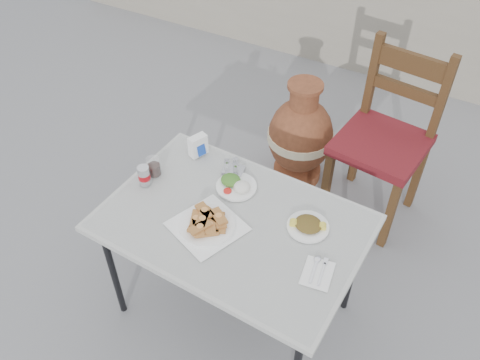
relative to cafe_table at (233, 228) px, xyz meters
The scene contains 13 objects.
ground 0.64m from the cafe_table, 132.86° to the left, with size 80.00×80.00×0.00m, color slate.
cafe_table is the anchor object (origin of this frame).
pide_plate 0.13m from the cafe_table, 133.81° to the right, with size 0.35×0.35×0.06m.
salad_rice_plate 0.21m from the cafe_table, 115.15° to the left, with size 0.19×0.19×0.05m.
salad_chopped_plate 0.33m from the cafe_table, 21.70° to the left, with size 0.18×0.18×0.04m.
soda_can 0.47m from the cafe_table, behind, with size 0.06×0.06×0.10m.
cola_glass 0.48m from the cafe_table, behind, with size 0.06×0.06×0.09m.
napkin_holder 0.48m from the cafe_table, 140.18° to the left, with size 0.08×0.10×0.11m.
condiment_caddy 0.32m from the cafe_table, 118.81° to the left, with size 0.11×0.10×0.07m.
cutlery_napkin 0.43m from the cafe_table, ahead, with size 0.13×0.16×0.01m.
chair 1.11m from the cafe_table, 70.15° to the left, with size 0.51×0.51×1.04m.
terracotta_urn 1.12m from the cafe_table, 96.80° to the left, with size 0.41×0.41×0.71m.
back_wall 2.61m from the cafe_table, 92.22° to the left, with size 6.00×0.25×1.20m, color gray.
Camera 1 is at (0.82, -1.36, 2.29)m, focal length 38.00 mm.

